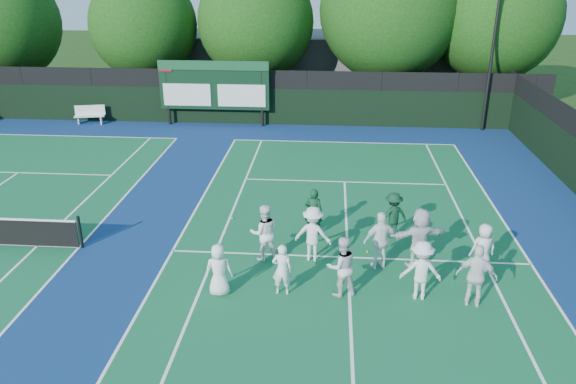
{
  "coord_description": "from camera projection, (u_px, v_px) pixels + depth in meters",
  "views": [
    {
      "loc": [
        -0.65,
        -14.25,
        8.42
      ],
      "look_at": [
        -2.0,
        3.0,
        1.3
      ],
      "focal_mm": 35.0,
      "sensor_mm": 36.0,
      "label": 1
    }
  ],
  "objects": [
    {
      "name": "ground",
      "position": [
        348.0,
        274.0,
        16.3
      ],
      "size": [
        120.0,
        120.0,
        0.0
      ],
      "primitive_type": "plane",
      "color": "#1A390F",
      "rests_on": "ground"
    },
    {
      "name": "court_apron",
      "position": [
        157.0,
        250.0,
        17.65
      ],
      "size": [
        34.0,
        32.0,
        0.01
      ],
      "primitive_type": "cube",
      "color": "navy",
      "rests_on": "ground"
    },
    {
      "name": "near_court",
      "position": [
        348.0,
        257.0,
        17.22
      ],
      "size": [
        11.05,
        23.85,
        0.01
      ],
      "color": "#135F35",
      "rests_on": "ground"
    },
    {
      "name": "back_fence",
      "position": [
        234.0,
        100.0,
        30.96
      ],
      "size": [
        34.0,
        0.08,
        3.0
      ],
      "color": "black",
      "rests_on": "ground"
    },
    {
      "name": "scoreboard",
      "position": [
        214.0,
        86.0,
        30.34
      ],
      "size": [
        6.0,
        0.21,
        3.55
      ],
      "color": "black",
      "rests_on": "ground"
    },
    {
      "name": "clubhouse",
      "position": [
        312.0,
        64.0,
        37.81
      ],
      "size": [
        18.0,
        6.0,
        4.0
      ],
      "primitive_type": "cube",
      "color": "#525357",
      "rests_on": "ground"
    },
    {
      "name": "light_pole_right",
      "position": [
        498.0,
        8.0,
        27.83
      ],
      "size": [
        1.2,
        0.3,
        10.12
      ],
      "color": "black",
      "rests_on": "ground"
    },
    {
      "name": "bench",
      "position": [
        90.0,
        114.0,
        31.27
      ],
      "size": [
        1.67,
        0.79,
        1.03
      ],
      "color": "white",
      "rests_on": "ground"
    },
    {
      "name": "tree_a",
      "position": [
        5.0,
        26.0,
        34.0
      ],
      "size": [
        6.9,
        6.9,
        8.41
      ],
      "color": "#301E0D",
      "rests_on": "ground"
    },
    {
      "name": "tree_b",
      "position": [
        147.0,
        28.0,
        33.38
      ],
      "size": [
        6.33,
        6.33,
        8.08
      ],
      "color": "#301E0D",
      "rests_on": "ground"
    },
    {
      "name": "tree_c",
      "position": [
        259.0,
        25.0,
        32.8
      ],
      "size": [
        6.76,
        6.76,
        8.56
      ],
      "color": "#301E0D",
      "rests_on": "ground"
    },
    {
      "name": "tree_d",
      "position": [
        392.0,
        13.0,
        31.99
      ],
      "size": [
        8.01,
        8.01,
        9.89
      ],
      "color": "#301E0D",
      "rests_on": "ground"
    },
    {
      "name": "tree_e",
      "position": [
        498.0,
        20.0,
        31.68
      ],
      "size": [
        7.22,
        7.22,
        9.17
      ],
      "color": "#301E0D",
      "rests_on": "ground"
    },
    {
      "name": "tennis_ball_0",
      "position": [
        224.0,
        280.0,
        15.93
      ],
      "size": [
        0.07,
        0.07,
        0.07
      ],
      "primitive_type": "sphere",
      "color": "#BBCD18",
      "rests_on": "ground"
    },
    {
      "name": "tennis_ball_1",
      "position": [
        367.0,
        252.0,
        17.51
      ],
      "size": [
        0.07,
        0.07,
        0.07
      ],
      "primitive_type": "sphere",
      "color": "#BBCD18",
      "rests_on": "ground"
    },
    {
      "name": "tennis_ball_3",
      "position": [
        232.0,
        218.0,
        19.78
      ],
      "size": [
        0.07,
        0.07,
        0.07
      ],
      "primitive_type": "sphere",
      "color": "#BBCD18",
      "rests_on": "ground"
    },
    {
      "name": "tennis_ball_4",
      "position": [
        391.0,
        213.0,
        20.16
      ],
      "size": [
        0.07,
        0.07,
        0.07
      ],
      "primitive_type": "sphere",
      "color": "#BBCD18",
      "rests_on": "ground"
    },
    {
      "name": "player_front_0",
      "position": [
        219.0,
        270.0,
        15.08
      ],
      "size": [
        0.77,
        0.53,
        1.49
      ],
      "primitive_type": "imported",
      "rotation": [
        0.0,
        0.0,
        3.22
      ],
      "color": "white",
      "rests_on": "ground"
    },
    {
      "name": "player_front_1",
      "position": [
        282.0,
        269.0,
        15.1
      ],
      "size": [
        0.55,
        0.36,
        1.49
      ],
      "primitive_type": "imported",
      "rotation": [
        0.0,
        0.0,
        3.15
      ],
      "color": "white",
      "rests_on": "ground"
    },
    {
      "name": "player_front_2",
      "position": [
        342.0,
        266.0,
        15.01
      ],
      "size": [
        1.0,
        0.89,
        1.73
      ],
      "primitive_type": "imported",
      "rotation": [
        0.0,
        0.0,
        3.46
      ],
      "color": "silver",
      "rests_on": "ground"
    },
    {
      "name": "player_front_3",
      "position": [
        421.0,
        270.0,
        14.86
      ],
      "size": [
        1.11,
        0.66,
        1.68
      ],
      "primitive_type": "imported",
      "rotation": [
        0.0,
        0.0,
        3.11
      ],
      "color": "white",
      "rests_on": "ground"
    },
    {
      "name": "player_front_4",
      "position": [
        477.0,
        276.0,
        14.53
      ],
      "size": [
        1.1,
        0.66,
        1.76
      ],
      "primitive_type": "imported",
      "rotation": [
        0.0,
        0.0,
        2.91
      ],
      "color": "white",
      "rests_on": "ground"
    },
    {
      "name": "player_back_0",
      "position": [
        264.0,
        233.0,
        16.81
      ],
      "size": [
        1.02,
        0.88,
        1.79
      ],
      "primitive_type": "imported",
      "rotation": [
        0.0,
        0.0,
        3.4
      ],
      "color": "white",
      "rests_on": "ground"
    },
    {
      "name": "player_back_1",
      "position": [
        313.0,
        234.0,
        16.8
      ],
      "size": [
        1.22,
        0.84,
        1.73
      ],
      "primitive_type": "imported",
      "rotation": [
        0.0,
        0.0,
        2.95
      ],
      "color": "white",
      "rests_on": "ground"
    },
    {
      "name": "player_back_2",
      "position": [
        381.0,
        241.0,
        16.34
      ],
      "size": [
        1.12,
        0.7,
        1.79
      ],
      "primitive_type": "imported",
      "rotation": [
        0.0,
        0.0,
        3.41
      ],
      "color": "white",
      "rests_on": "ground"
    },
    {
      "name": "player_back_3",
      "position": [
        420.0,
        238.0,
        16.45
      ],
      "size": [
        1.8,
        1.0,
        1.85
      ],
      "primitive_type": "imported",
      "rotation": [
        0.0,
        0.0,
        3.42
      ],
      "color": "silver",
      "rests_on": "ground"
    },
    {
      "name": "player_back_4",
      "position": [
        483.0,
        248.0,
        16.19
      ],
      "size": [
        0.82,
        0.61,
        1.51
      ],
      "primitive_type": "imported",
      "rotation": [
        0.0,
        0.0,
        3.33
      ],
      "color": "silver",
      "rests_on": "ground"
    },
    {
      "name": "coach_left",
      "position": [
        313.0,
        212.0,
        18.39
      ],
      "size": [
        0.63,
        0.44,
        1.63
      ],
      "primitive_type": "imported",
      "rotation": [
        0.0,
        0.0,
        3.06
      ],
      "color": "#0F3921",
      "rests_on": "ground"
    },
    {
      "name": "coach_right",
      "position": [
        393.0,
        215.0,
        18.24
      ],
      "size": [
        1.16,
        0.94,
        1.56
      ],
      "primitive_type": "imported",
      "rotation": [
        0.0,
        0.0,
        3.56
      ],
      "color": "#0E351F",
      "rests_on": "ground"
    }
  ]
}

